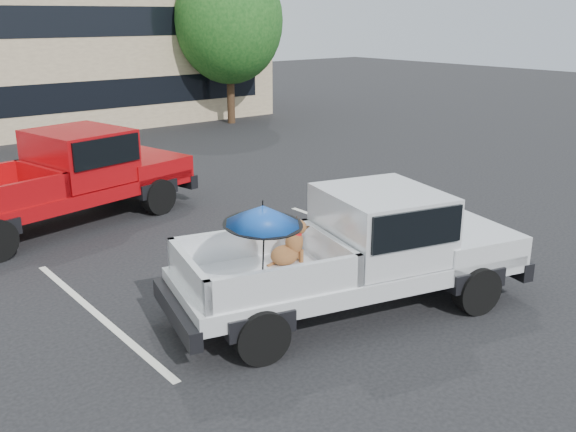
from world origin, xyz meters
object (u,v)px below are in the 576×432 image
Objects in this scene: tree_back at (82,15)px; tree_right at (229,21)px; silver_pickup at (367,244)px; red_pickup at (74,172)px.

tree_right is at bearing -69.44° from tree_back.
silver_pickup is (-8.54, -16.40, -3.16)m from tree_right.
red_pickup is (-1.84, 7.22, 0.06)m from silver_pickup.
tree_back reaches higher than tree_right.
silver_pickup is (-5.54, -24.40, -3.36)m from tree_back.
tree_back is at bearing 91.59° from silver_pickup.
tree_back is 18.98m from red_pickup.
silver_pickup is 7.45m from red_pickup.
tree_right is 18.76m from silver_pickup.
silver_pickup is at bearing -87.51° from red_pickup.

